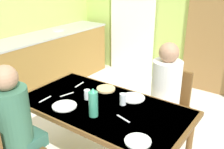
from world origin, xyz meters
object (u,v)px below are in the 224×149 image
at_px(kitchen_counter, 44,62).
at_px(water_bottle_green_near, 93,103).
at_px(person_far_diner, 166,85).
at_px(dining_table, 102,112).
at_px(person_near_diner, 13,116).
at_px(chair_far_diner, 169,104).

bearing_deg(kitchen_counter, water_bottle_green_near, -30.03).
xyz_separation_m(person_far_diner, water_bottle_green_near, (-0.27, -0.82, 0.07)).
bearing_deg(dining_table, person_near_diner, -123.12).
xyz_separation_m(kitchen_counter, dining_table, (1.99, -0.99, 0.21)).
height_order(person_far_diner, water_bottle_green_near, person_far_diner).
height_order(dining_table, chair_far_diner, chair_far_diner).
height_order(chair_far_diner, person_near_diner, person_near_diner).
relative_size(chair_far_diner, person_near_diner, 1.13).
xyz_separation_m(kitchen_counter, water_bottle_green_near, (2.04, -1.18, 0.40)).
distance_m(dining_table, person_far_diner, 0.72).
bearing_deg(person_near_diner, person_far_diner, 59.82).
xyz_separation_m(person_near_diner, person_far_diner, (0.74, 1.27, 0.00)).
height_order(dining_table, person_near_diner, person_near_diner).
bearing_deg(kitchen_counter, chair_far_diner, -5.52).
xyz_separation_m(dining_table, person_near_diner, (-0.41, -0.63, 0.12)).
height_order(dining_table, water_bottle_green_near, water_bottle_green_near).
height_order(kitchen_counter, person_near_diner, person_near_diner).
relative_size(dining_table, water_bottle_green_near, 6.18).
xyz_separation_m(dining_table, person_far_diner, (0.32, 0.63, 0.12)).
distance_m(dining_table, water_bottle_green_near, 0.27).
height_order(kitchen_counter, dining_table, kitchen_counter).
bearing_deg(kitchen_counter, dining_table, -26.54).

